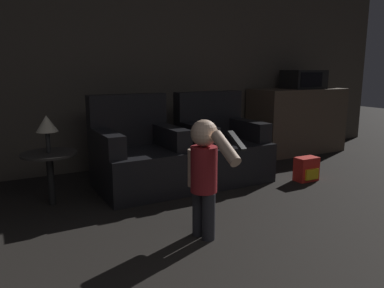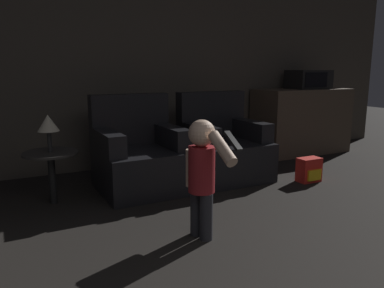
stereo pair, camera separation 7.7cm
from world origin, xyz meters
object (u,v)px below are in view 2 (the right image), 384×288
object	(u,v)px
toy_backpack	(309,170)
lamp	(48,124)
armchair_right	(222,148)
person_toddler	(202,170)
armchair_left	(139,157)
microwave	(308,79)

from	to	relation	value
toy_backpack	lamp	distance (m)	2.58
armchair_right	toy_backpack	distance (m)	0.93
toy_backpack	person_toddler	bearing A→B (deg)	-157.70
armchair_left	armchair_right	bearing A→B (deg)	-0.93
armchair_right	person_toddler	bearing A→B (deg)	-126.66
person_toddler	armchair_right	bearing A→B (deg)	-48.82
armchair_left	lamp	size ratio (longest dim) A/B	2.85
toy_backpack	lamp	size ratio (longest dim) A/B	0.79
armchair_right	microwave	size ratio (longest dim) A/B	1.65
person_toddler	toy_backpack	bearing A→B (deg)	-80.12
person_toddler	toy_backpack	xyz separation A→B (m)	(1.63, 0.67, -0.37)
armchair_left	toy_backpack	distance (m)	1.76
person_toddler	toy_backpack	size ratio (longest dim) A/B	3.30
person_toddler	toy_backpack	world-z (taller)	person_toddler
person_toddler	microwave	world-z (taller)	microwave
armchair_left	microwave	size ratio (longest dim) A/B	1.65
armchair_left	armchair_right	xyz separation A→B (m)	(0.94, 0.00, 0.00)
toy_backpack	microwave	world-z (taller)	microwave
person_toddler	lamp	world-z (taller)	person_toddler
armchair_right	lamp	distance (m)	1.80
armchair_left	lamp	distance (m)	0.90
microwave	lamp	xyz separation A→B (m)	(-3.46, -0.61, -0.31)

